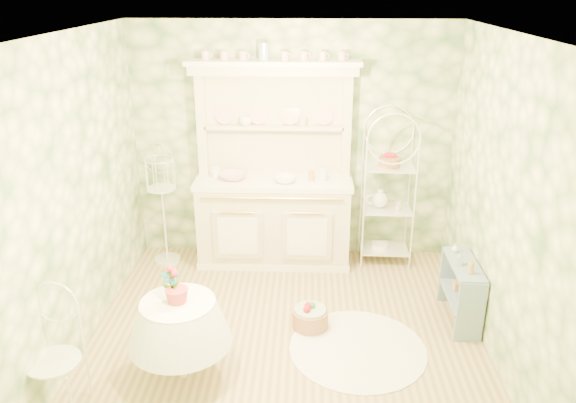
{
  "coord_description": "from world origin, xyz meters",
  "views": [
    {
      "loc": [
        0.18,
        -4.36,
        3.07
      ],
      "look_at": [
        0.0,
        0.5,
        1.15
      ],
      "focal_mm": 35.0,
      "sensor_mm": 36.0,
      "label": 1
    }
  ],
  "objects_px": {
    "kitchen_dresser": "(273,168)",
    "round_table": "(180,336)",
    "birdcage_stand": "(163,205)",
    "floor_basket": "(310,318)",
    "bakers_rack": "(387,193)",
    "cafe_chair": "(53,362)",
    "side_shelf": "(461,293)"
  },
  "relations": [
    {
      "from": "side_shelf",
      "to": "floor_basket",
      "type": "xyz_separation_m",
      "value": [
        -1.43,
        -0.18,
        -0.2
      ]
    },
    {
      "from": "birdcage_stand",
      "to": "kitchen_dresser",
      "type": "bearing_deg",
      "value": 2.99
    },
    {
      "from": "bakers_rack",
      "to": "floor_basket",
      "type": "bearing_deg",
      "value": -119.26
    },
    {
      "from": "round_table",
      "to": "birdcage_stand",
      "type": "xyz_separation_m",
      "value": [
        -0.62,
        2.04,
        0.31
      ]
    },
    {
      "from": "bakers_rack",
      "to": "cafe_chair",
      "type": "xyz_separation_m",
      "value": [
        -2.76,
        -2.6,
        -0.39
      ]
    },
    {
      "from": "cafe_chair",
      "to": "birdcage_stand",
      "type": "bearing_deg",
      "value": 88.63
    },
    {
      "from": "bakers_rack",
      "to": "floor_basket",
      "type": "distance_m",
      "value": 1.82
    },
    {
      "from": "kitchen_dresser",
      "to": "floor_basket",
      "type": "xyz_separation_m",
      "value": [
        0.42,
        -1.35,
        -1.05
      ]
    },
    {
      "from": "side_shelf",
      "to": "round_table",
      "type": "bearing_deg",
      "value": -160.4
    },
    {
      "from": "birdcage_stand",
      "to": "bakers_rack",
      "type": "bearing_deg",
      "value": 2.96
    },
    {
      "from": "round_table",
      "to": "cafe_chair",
      "type": "xyz_separation_m",
      "value": [
        -0.85,
        -0.43,
        0.05
      ]
    },
    {
      "from": "kitchen_dresser",
      "to": "birdcage_stand",
      "type": "relative_size",
      "value": 1.62
    },
    {
      "from": "side_shelf",
      "to": "cafe_chair",
      "type": "relative_size",
      "value": 0.77
    },
    {
      "from": "kitchen_dresser",
      "to": "round_table",
      "type": "bearing_deg",
      "value": -106.69
    },
    {
      "from": "kitchen_dresser",
      "to": "bakers_rack",
      "type": "bearing_deg",
      "value": 2.93
    },
    {
      "from": "kitchen_dresser",
      "to": "floor_basket",
      "type": "height_order",
      "value": "kitchen_dresser"
    },
    {
      "from": "bakers_rack",
      "to": "cafe_chair",
      "type": "height_order",
      "value": "bakers_rack"
    },
    {
      "from": "kitchen_dresser",
      "to": "side_shelf",
      "type": "height_order",
      "value": "kitchen_dresser"
    },
    {
      "from": "floor_basket",
      "to": "round_table",
      "type": "bearing_deg",
      "value": -144.47
    },
    {
      "from": "birdcage_stand",
      "to": "floor_basket",
      "type": "height_order",
      "value": "birdcage_stand"
    },
    {
      "from": "bakers_rack",
      "to": "cafe_chair",
      "type": "distance_m",
      "value": 3.81
    },
    {
      "from": "side_shelf",
      "to": "birdcage_stand",
      "type": "xyz_separation_m",
      "value": [
        -3.11,
        1.11,
        0.41
      ]
    },
    {
      "from": "kitchen_dresser",
      "to": "birdcage_stand",
      "type": "height_order",
      "value": "kitchen_dresser"
    },
    {
      "from": "birdcage_stand",
      "to": "floor_basket",
      "type": "distance_m",
      "value": 2.2
    },
    {
      "from": "round_table",
      "to": "birdcage_stand",
      "type": "relative_size",
      "value": 0.56
    },
    {
      "from": "cafe_chair",
      "to": "side_shelf",
      "type": "bearing_deg",
      "value": 26.1
    },
    {
      "from": "round_table",
      "to": "birdcage_stand",
      "type": "bearing_deg",
      "value": 106.95
    },
    {
      "from": "bakers_rack",
      "to": "round_table",
      "type": "xyz_separation_m",
      "value": [
        -1.91,
        -2.17,
        -0.44
      ]
    },
    {
      "from": "floor_basket",
      "to": "bakers_rack",
      "type": "bearing_deg",
      "value": 58.82
    },
    {
      "from": "round_table",
      "to": "floor_basket",
      "type": "height_order",
      "value": "round_table"
    },
    {
      "from": "cafe_chair",
      "to": "kitchen_dresser",
      "type": "bearing_deg",
      "value": 63.63
    },
    {
      "from": "bakers_rack",
      "to": "side_shelf",
      "type": "bearing_deg",
      "value": -63.17
    }
  ]
}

